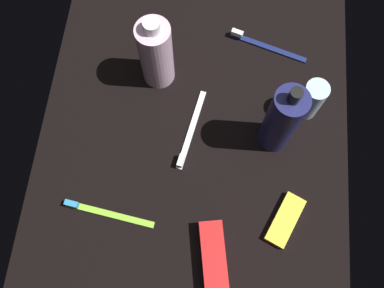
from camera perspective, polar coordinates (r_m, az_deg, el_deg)
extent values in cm
cube|color=black|center=(84.61, 0.00, -0.78)|extent=(84.00, 64.00, 1.20)
cylinder|color=navy|center=(77.81, 12.39, 3.18)|extent=(6.30, 6.30, 18.82)
cylinder|color=black|center=(68.17, 14.25, 6.55)|extent=(2.20, 2.20, 2.80)
cylinder|color=silver|center=(83.79, -5.05, 12.38)|extent=(6.82, 6.82, 16.85)
cylinder|color=silver|center=(75.83, -5.68, 16.09)|extent=(3.20, 3.20, 2.20)
cylinder|color=silver|center=(85.88, 16.32, 5.96)|extent=(4.69, 4.69, 10.22)
cube|color=white|center=(85.01, -0.06, 2.13)|extent=(17.91, 4.50, 0.90)
cube|color=white|center=(81.75, -1.56, -2.32)|extent=(2.76, 1.56, 1.20)
cube|color=#8CD133|center=(82.03, -11.48, -9.57)|extent=(3.69, 17.99, 0.90)
cube|color=#338CCC|center=(83.06, -16.51, -8.02)|extent=(1.45, 2.73, 1.20)
cube|color=navy|center=(95.38, 10.58, 13.24)|extent=(6.33, 17.58, 0.90)
cube|color=white|center=(95.08, 6.34, 15.20)|extent=(1.80, 2.81, 1.20)
cube|color=red|center=(78.45, 3.21, -17.19)|extent=(18.11, 7.64, 3.20)
cube|color=yellow|center=(81.96, 12.91, -10.34)|extent=(11.13, 7.87, 1.50)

